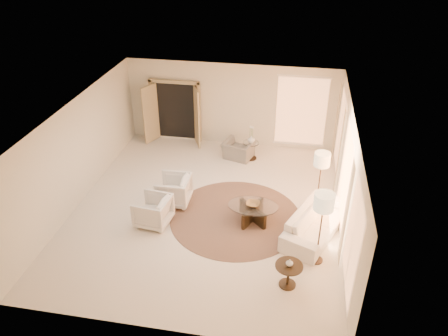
% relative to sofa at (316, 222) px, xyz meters
% --- Properties ---
extents(room, '(7.04, 8.04, 2.83)m').
position_rel_sofa_xyz_m(room, '(-2.88, 0.51, 1.06)').
color(room, '#F3E3CD').
rests_on(room, ground).
extents(windows_right, '(0.10, 6.40, 2.40)m').
position_rel_sofa_xyz_m(windows_right, '(0.57, 0.61, 1.01)').
color(windows_right, '#FFA666').
rests_on(windows_right, room).
extents(window_back_corner, '(1.70, 0.10, 2.40)m').
position_rel_sofa_xyz_m(window_back_corner, '(-0.58, 4.46, 1.01)').
color(window_back_corner, '#FFA666').
rests_on(window_back_corner, room).
extents(curtains_right, '(0.06, 5.20, 2.60)m').
position_rel_sofa_xyz_m(curtains_right, '(0.52, 1.51, 0.96)').
color(curtains_right, '#C1B08C').
rests_on(curtains_right, room).
extents(french_doors, '(1.95, 0.66, 2.16)m').
position_rel_sofa_xyz_m(french_doors, '(-4.78, 4.33, 0.72)').
color(french_doors, tan).
rests_on(french_doors, room).
extents(area_rug, '(4.53, 4.53, 0.01)m').
position_rel_sofa_xyz_m(area_rug, '(-2.06, 0.29, -0.34)').
color(area_rug, '#3E261D').
rests_on(area_rug, room).
extents(sofa, '(1.77, 2.52, 0.69)m').
position_rel_sofa_xyz_m(sofa, '(0.00, 0.00, 0.00)').
color(sofa, white).
rests_on(sofa, room).
extents(armchair_left, '(0.81, 0.87, 0.88)m').
position_rel_sofa_xyz_m(armchair_left, '(-3.83, 0.67, 0.10)').
color(armchair_left, white).
rests_on(armchair_left, room).
extents(armchair_right, '(0.87, 0.91, 0.85)m').
position_rel_sofa_xyz_m(armchair_right, '(-4.09, -0.33, 0.08)').
color(armchair_right, white).
rests_on(armchair_right, room).
extents(accent_chair, '(1.03, 0.82, 0.79)m').
position_rel_sofa_xyz_m(accent_chair, '(-2.47, 3.47, 0.05)').
color(accent_chair, gray).
rests_on(accent_chair, room).
extents(coffee_table, '(1.54, 1.54, 0.48)m').
position_rel_sofa_xyz_m(coffee_table, '(-1.61, 0.23, -0.04)').
color(coffee_table, black).
rests_on(coffee_table, room).
extents(end_table, '(0.59, 0.59, 0.56)m').
position_rel_sofa_xyz_m(end_table, '(-0.59, -1.89, 0.04)').
color(end_table, black).
rests_on(end_table, room).
extents(side_table, '(0.50, 0.50, 0.58)m').
position_rel_sofa_xyz_m(side_table, '(-2.07, 3.51, 0.01)').
color(side_table, black).
rests_on(side_table, room).
extents(floor_lamp_near, '(0.41, 0.41, 1.71)m').
position_rel_sofa_xyz_m(floor_lamp_near, '(0.02, 1.06, 1.11)').
color(floor_lamp_near, black).
rests_on(floor_lamp_near, room).
extents(floor_lamp_far, '(0.44, 0.44, 1.83)m').
position_rel_sofa_xyz_m(floor_lamp_far, '(0.02, -1.01, 1.22)').
color(floor_lamp_far, black).
rests_on(floor_lamp_far, room).
extents(bowl, '(0.38, 0.38, 0.08)m').
position_rel_sofa_xyz_m(bowl, '(-1.61, 0.23, 0.17)').
color(bowl, brown).
rests_on(bowl, coffee_table).
extents(end_vase, '(0.19, 0.19, 0.16)m').
position_rel_sofa_xyz_m(end_vase, '(-0.59, -1.89, 0.29)').
color(end_vase, silver).
rests_on(end_vase, end_table).
extents(side_vase, '(0.23, 0.23, 0.24)m').
position_rel_sofa_xyz_m(side_vase, '(-2.07, 3.51, 0.36)').
color(side_vase, silver).
rests_on(side_vase, side_table).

